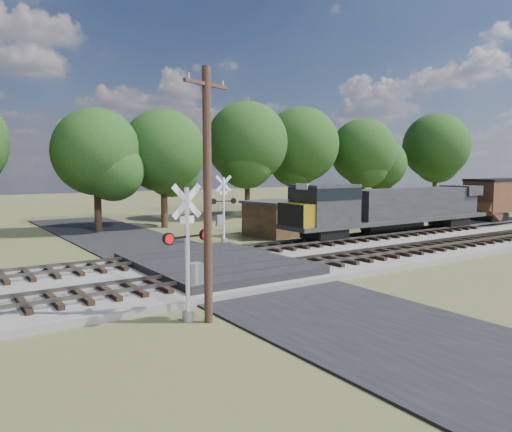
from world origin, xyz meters
TOP-DOWN VIEW (x-y plane):
  - ground at (0.00, 0.00)m, footprint 160.00×160.00m
  - ballast_bed at (10.00, 0.50)m, footprint 140.00×10.00m
  - road at (0.00, 0.00)m, footprint 7.00×60.00m
  - crossing_panel at (0.00, 0.50)m, footprint 7.00×9.00m
  - track_near at (3.12, -2.00)m, footprint 140.00×2.60m
  - track_far at (3.12, 3.00)m, footprint 140.00×2.60m
  - crossing_signal_near at (-4.44, -5.83)m, footprint 1.85×0.46m
  - crossing_signal_far at (5.04, 8.38)m, footprint 1.85×0.44m
  - utility_pole at (-4.03, -6.34)m, footprint 1.94×0.84m
  - equipment_shed at (9.99, 9.12)m, footprint 4.53×4.53m
  - treeline at (10.18, 20.24)m, footprint 79.50×10.95m

SIDE VIEW (x-z plane):
  - ground at x=0.00m, z-range 0.00..0.00m
  - road at x=0.00m, z-range 0.00..0.08m
  - ballast_bed at x=10.00m, z-range 0.00..0.30m
  - crossing_panel at x=0.00m, z-range 0.01..0.62m
  - track_near at x=3.12m, z-range 0.25..0.58m
  - track_far at x=3.12m, z-range 0.25..0.58m
  - equipment_shed at x=9.99m, z-range 0.02..2.66m
  - crossing_signal_far at x=5.04m, z-range -0.39..4.20m
  - crossing_signal_near at x=-4.44m, z-range -0.39..4.23m
  - utility_pole at x=-4.03m, z-range 0.25..8.57m
  - treeline at x=10.18m, z-range 0.95..12.86m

